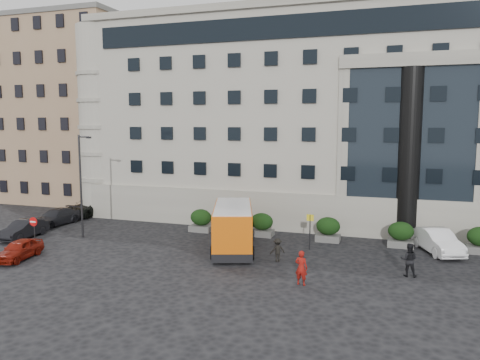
{
  "coord_description": "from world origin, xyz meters",
  "views": [
    {
      "loc": [
        10.93,
        -27.1,
        8.92
      ],
      "look_at": [
        0.92,
        3.17,
        5.0
      ],
      "focal_mm": 35.0,
      "sensor_mm": 36.0,
      "label": 1
    }
  ],
  "objects_px": {
    "parked_car_c": "(56,217)",
    "white_taxi": "(438,241)",
    "hedge_c": "(328,229)",
    "pedestrian_c": "(278,250)",
    "parked_car_b": "(24,229)",
    "pedestrian_b": "(409,260)",
    "street_lamp": "(81,182)",
    "hedge_b": "(262,224)",
    "hedge_d": "(401,234)",
    "hedge_a": "(201,220)",
    "parked_car_d": "(88,208)",
    "parked_car_a": "(19,249)",
    "bus_stop_sign": "(310,226)",
    "minibus": "(233,226)",
    "red_truck": "(135,196)",
    "no_entry_sign": "(34,226)",
    "pedestrian_a": "(301,268)"
  },
  "relations": [
    {
      "from": "hedge_a",
      "to": "white_taxi",
      "type": "relative_size",
      "value": 0.37
    },
    {
      "from": "hedge_a",
      "to": "pedestrian_a",
      "type": "relative_size",
      "value": 0.95
    },
    {
      "from": "hedge_d",
      "to": "red_truck",
      "type": "bearing_deg",
      "value": 166.05
    },
    {
      "from": "minibus",
      "to": "red_truck",
      "type": "distance_m",
      "value": 17.96
    },
    {
      "from": "parked_car_b",
      "to": "pedestrian_a",
      "type": "xyz_separation_m",
      "value": [
        22.49,
        -3.69,
        0.27
      ]
    },
    {
      "from": "hedge_a",
      "to": "hedge_b",
      "type": "distance_m",
      "value": 5.2
    },
    {
      "from": "hedge_b",
      "to": "parked_car_a",
      "type": "distance_m",
      "value": 17.42
    },
    {
      "from": "hedge_a",
      "to": "minibus",
      "type": "relative_size",
      "value": 0.23
    },
    {
      "from": "parked_car_c",
      "to": "white_taxi",
      "type": "relative_size",
      "value": 0.97
    },
    {
      "from": "hedge_c",
      "to": "white_taxi",
      "type": "bearing_deg",
      "value": -6.01
    },
    {
      "from": "hedge_a",
      "to": "hedge_c",
      "type": "height_order",
      "value": "same"
    },
    {
      "from": "white_taxi",
      "to": "pedestrian_b",
      "type": "relative_size",
      "value": 2.54
    },
    {
      "from": "no_entry_sign",
      "to": "parked_car_c",
      "type": "bearing_deg",
      "value": 119.71
    },
    {
      "from": "street_lamp",
      "to": "pedestrian_b",
      "type": "height_order",
      "value": "street_lamp"
    },
    {
      "from": "parked_car_b",
      "to": "parked_car_d",
      "type": "bearing_deg",
      "value": 92.08
    },
    {
      "from": "parked_car_b",
      "to": "pedestrian_b",
      "type": "distance_m",
      "value": 28.17
    },
    {
      "from": "bus_stop_sign",
      "to": "pedestrian_b",
      "type": "xyz_separation_m",
      "value": [
        6.48,
        -3.93,
        -0.75
      ]
    },
    {
      "from": "street_lamp",
      "to": "no_entry_sign",
      "type": "height_order",
      "value": "street_lamp"
    },
    {
      "from": "street_lamp",
      "to": "hedge_c",
      "type": "bearing_deg",
      "value": 14.67
    },
    {
      "from": "minibus",
      "to": "pedestrian_a",
      "type": "bearing_deg",
      "value": -61.74
    },
    {
      "from": "bus_stop_sign",
      "to": "pedestrian_c",
      "type": "relative_size",
      "value": 1.66
    },
    {
      "from": "hedge_a",
      "to": "parked_car_d",
      "type": "relative_size",
      "value": 0.34
    },
    {
      "from": "white_taxi",
      "to": "hedge_d",
      "type": "bearing_deg",
      "value": 140.35
    },
    {
      "from": "white_taxi",
      "to": "pedestrian_c",
      "type": "distance_m",
      "value": 11.38
    },
    {
      "from": "bus_stop_sign",
      "to": "red_truck",
      "type": "bearing_deg",
      "value": 154.82
    },
    {
      "from": "bus_stop_sign",
      "to": "no_entry_sign",
      "type": "bearing_deg",
      "value": -161.92
    },
    {
      "from": "pedestrian_b",
      "to": "pedestrian_c",
      "type": "bearing_deg",
      "value": -2.87
    },
    {
      "from": "hedge_c",
      "to": "pedestrian_c",
      "type": "distance_m",
      "value": 6.7
    },
    {
      "from": "hedge_b",
      "to": "street_lamp",
      "type": "distance_m",
      "value": 14.41
    },
    {
      "from": "hedge_a",
      "to": "bus_stop_sign",
      "type": "height_order",
      "value": "bus_stop_sign"
    },
    {
      "from": "pedestrian_a",
      "to": "pedestrian_b",
      "type": "relative_size",
      "value": 0.99
    },
    {
      "from": "bus_stop_sign",
      "to": "white_taxi",
      "type": "distance_m",
      "value": 8.77
    },
    {
      "from": "street_lamp",
      "to": "hedge_b",
      "type": "bearing_deg",
      "value": 20.07
    },
    {
      "from": "hedge_c",
      "to": "parked_car_d",
      "type": "bearing_deg",
      "value": 173.45
    },
    {
      "from": "street_lamp",
      "to": "parked_car_d",
      "type": "relative_size",
      "value": 1.47
    },
    {
      "from": "no_entry_sign",
      "to": "minibus",
      "type": "xyz_separation_m",
      "value": [
        13.35,
        4.34,
        0.08
      ]
    },
    {
      "from": "red_truck",
      "to": "hedge_a",
      "type": "bearing_deg",
      "value": -29.21
    },
    {
      "from": "parked_car_c",
      "to": "pedestrian_b",
      "type": "xyz_separation_m",
      "value": [
        28.98,
        -4.9,
        0.28
      ]
    },
    {
      "from": "no_entry_sign",
      "to": "hedge_a",
      "type": "bearing_deg",
      "value": 44.48
    },
    {
      "from": "parked_car_b",
      "to": "parked_car_c",
      "type": "bearing_deg",
      "value": 96.95
    },
    {
      "from": "no_entry_sign",
      "to": "white_taxi",
      "type": "height_order",
      "value": "no_entry_sign"
    },
    {
      "from": "hedge_d",
      "to": "parked_car_c",
      "type": "height_order",
      "value": "hedge_d"
    },
    {
      "from": "parked_car_d",
      "to": "white_taxi",
      "type": "relative_size",
      "value": 1.09
    },
    {
      "from": "hedge_a",
      "to": "parked_car_a",
      "type": "xyz_separation_m",
      "value": [
        -8.24,
        -11.08,
        -0.28
      ]
    },
    {
      "from": "parked_car_d",
      "to": "pedestrian_b",
      "type": "relative_size",
      "value": 2.77
    },
    {
      "from": "no_entry_sign",
      "to": "pedestrian_b",
      "type": "xyz_separation_m",
      "value": [
        24.98,
        2.11,
        -0.67
      ]
    },
    {
      "from": "hedge_d",
      "to": "minibus",
      "type": "xyz_separation_m",
      "value": [
        -11.25,
        -4.5,
        0.8
      ]
    },
    {
      "from": "pedestrian_b",
      "to": "hedge_b",
      "type": "bearing_deg",
      "value": -31.45
    },
    {
      "from": "bus_stop_sign",
      "to": "parked_car_c",
      "type": "bearing_deg",
      "value": 177.53
    },
    {
      "from": "hedge_a",
      "to": "red_truck",
      "type": "height_order",
      "value": "red_truck"
    }
  ]
}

